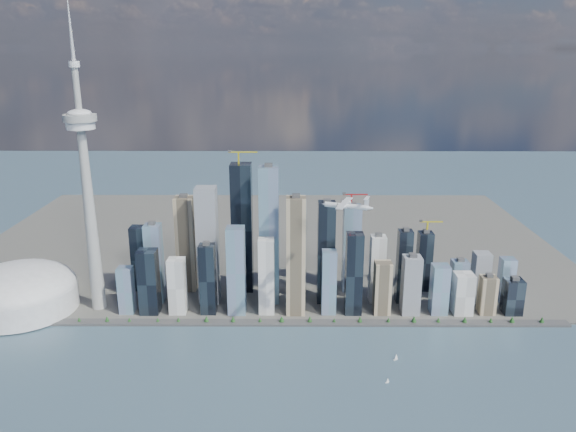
{
  "coord_description": "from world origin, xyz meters",
  "views": [
    {
      "loc": [
        58.55,
        -646.78,
        467.35
      ],
      "look_at": [
        53.83,
        260.0,
        196.64
      ],
      "focal_mm": 35.0,
      "sensor_mm": 36.0,
      "label": 1
    }
  ],
  "objects_px": {
    "needle_tower": "(87,186)",
    "sailboat_east": "(396,358)",
    "airplane": "(347,205)",
    "sailboat_west": "(387,381)",
    "dome_stadium": "(20,291)"
  },
  "relations": [
    {
      "from": "needle_tower",
      "to": "sailboat_west",
      "type": "bearing_deg",
      "value": -25.8
    },
    {
      "from": "needle_tower",
      "to": "dome_stadium",
      "type": "distance_m",
      "value": 241.4
    },
    {
      "from": "dome_stadium",
      "to": "sailboat_east",
      "type": "height_order",
      "value": "dome_stadium"
    },
    {
      "from": "needle_tower",
      "to": "airplane",
      "type": "distance_m",
      "value": 463.51
    },
    {
      "from": "airplane",
      "to": "needle_tower",
      "type": "bearing_deg",
      "value": -177.74
    },
    {
      "from": "needle_tower",
      "to": "sailboat_west",
      "type": "relative_size",
      "value": 65.08
    },
    {
      "from": "airplane",
      "to": "sailboat_west",
      "type": "relative_size",
      "value": 9.28
    },
    {
      "from": "sailboat_west",
      "to": "sailboat_east",
      "type": "bearing_deg",
      "value": 50.78
    },
    {
      "from": "airplane",
      "to": "dome_stadium",
      "type": "bearing_deg",
      "value": -172.99
    },
    {
      "from": "needle_tower",
      "to": "dome_stadium",
      "type": "height_order",
      "value": "needle_tower"
    },
    {
      "from": "sailboat_east",
      "to": "needle_tower",
      "type": "bearing_deg",
      "value": 138.9
    },
    {
      "from": "needle_tower",
      "to": "sailboat_east",
      "type": "xyz_separation_m",
      "value": [
        523.57,
        -178.99,
        -232.39
      ]
    },
    {
      "from": "needle_tower",
      "to": "airplane",
      "type": "xyz_separation_m",
      "value": [
        444.37,
        -131.82,
        2.23
      ]
    },
    {
      "from": "sailboat_east",
      "to": "sailboat_west",
      "type": "bearing_deg",
      "value": -132.77
    },
    {
      "from": "needle_tower",
      "to": "sailboat_east",
      "type": "bearing_deg",
      "value": -18.87
    }
  ]
}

